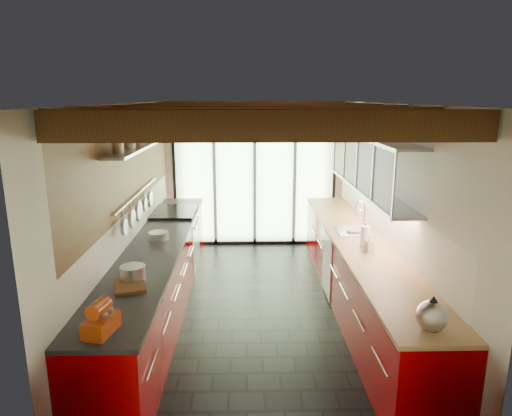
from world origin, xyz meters
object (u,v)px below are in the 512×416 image
bowl (354,231)px  paper_towel (365,236)px  soap_bottle (369,244)px  kettle (432,314)px  stand_mixer (101,319)px

bowl → paper_towel: bearing=-90.0°
soap_bottle → bowl: 0.77m
kettle → paper_towel: (0.00, 2.02, -0.00)m
kettle → soap_bottle: size_ratio=1.69×
kettle → bowl: 2.59m
stand_mixer → kettle: size_ratio=1.03×
stand_mixer → soap_bottle: size_ratio=1.74×
paper_towel → bowl: paper_towel is taller
stand_mixer → paper_towel: paper_towel is taller
paper_towel → soap_bottle: (0.00, -0.20, -0.03)m
soap_bottle → kettle: bearing=-90.0°
paper_towel → bowl: bearing=90.0°
kettle → bowl: size_ratio=1.70×
paper_towel → kettle: bearing=-90.0°
soap_bottle → bowl: size_ratio=1.01×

